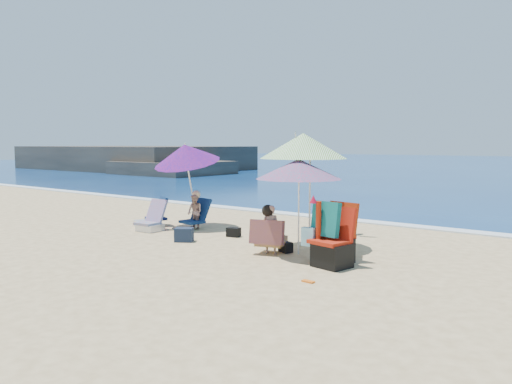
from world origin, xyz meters
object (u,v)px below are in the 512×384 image
Objects in this scene: chair_rainbow at (151,222)px; person_left at (195,211)px; umbrella_turquoise at (299,169)px; umbrella_blue at (186,154)px; person_center at (269,230)px; chair_navy at (151,219)px; camp_chair_right at (332,240)px; camp_chair_left at (333,249)px; furled_umbrella at (317,227)px; umbrella_striped at (303,146)px.

person_left is (0.68, 0.85, 0.24)m from chair_rainbow.
person_left is (-3.64, 0.92, -1.21)m from umbrella_turquoise.
chair_rainbow is (-0.33, -0.89, -1.67)m from umbrella_blue.
person_center is 3.41m from person_left.
camp_chair_right reaches higher than chair_navy.
person_center is (-0.46, -0.31, -1.18)m from umbrella_turquoise.
camp_chair_right is 1.17× the size of person_center.
person_left is at bearing 51.22° from chair_rainbow.
furled_umbrella is at bearing -164.74° from camp_chair_left.
furled_umbrella is (0.74, -0.53, -0.96)m from umbrella_turquoise.
umbrella_striped is at bearing 1.89° from chair_navy.
umbrella_blue is at bearing 69.70° from chair_rainbow.
person_left is (0.35, -0.04, -1.43)m from umbrella_blue.
person_left is (-3.33, 0.27, -1.64)m from umbrella_striped.
camp_chair_left is 0.92× the size of camp_chair_right.
person_left is at bearing -6.69° from umbrella_blue.
umbrella_turquoise is 1.66× the size of camp_chair_right.
camp_chair_left is at bearing -9.33° from chair_navy.
person_center is (3.86, -0.39, 0.27)m from chair_rainbow.
chair_navy is 0.94× the size of camp_chair_left.
chair_navy is at bearing 169.49° from furled_umbrella.
furled_umbrella reaches higher than camp_chair_right.
umbrella_turquoise reaches higher than camp_chair_left.
chair_rainbow reaches higher than chair_navy.
person_center and person_left have the same top height.
camp_chair_left is (5.00, -1.42, -1.56)m from umbrella_blue.
umbrella_turquoise is 1.30m from person_center.
umbrella_striped is at bearing 144.25° from camp_chair_right.
umbrella_blue is (-3.99, 0.97, 0.22)m from umbrella_turquoise.
camp_chair_right is (0.85, -0.19, -1.24)m from umbrella_turquoise.
camp_chair_right is at bearing -13.37° from umbrella_blue.
umbrella_turquoise is at bearing 167.68° from camp_chair_right.
camp_chair_left is at bearing -59.28° from camp_chair_right.
chair_rainbow is 1.11m from person_left.
chair_navy is at bearing -160.19° from person_left.
umbrella_striped is 2.11× the size of camp_chair_right.
chair_rainbow is 0.72× the size of camp_chair_left.
umbrella_turquoise reaches higher than chair_rainbow.
camp_chair_left is at bearing -16.52° from person_left.
umbrella_striped is 2.47× the size of person_center.
camp_chair_left is at bearing -39.92° from umbrella_striped.
umbrella_turquoise is 5.05m from chair_navy.
chair_rainbow is (-4.01, -0.57, -1.88)m from umbrella_striped.
chair_navy is (-4.81, 0.50, -1.45)m from umbrella_turquoise.
umbrella_striped is 1.91× the size of furled_umbrella.
camp_chair_right is at bearing 72.37° from furled_umbrella.
umbrella_striped is at bearing -4.90° from umbrella_blue.
umbrella_striped is 1.04× the size of umbrella_blue.
chair_rainbow is at bearing 174.30° from camp_chair_left.
umbrella_striped is 4.88m from chair_navy.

